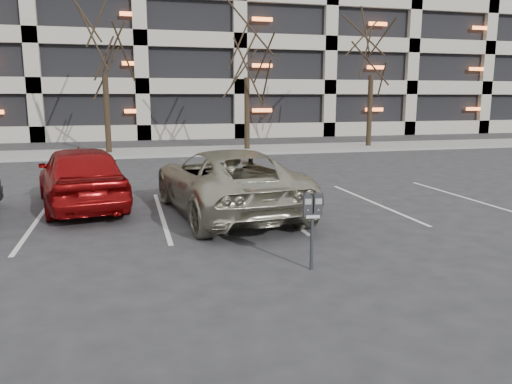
{
  "coord_description": "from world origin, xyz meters",
  "views": [
    {
      "loc": [
        -2.12,
        -9.53,
        2.78
      ],
      "look_at": [
        0.04,
        -1.17,
        1.13
      ],
      "focal_mm": 35.0,
      "sensor_mm": 36.0,
      "label": 1
    }
  ],
  "objects_px": {
    "tree_c": "(247,31)",
    "suv_silver": "(227,181)",
    "tree_b": "(102,23)",
    "parking_meter": "(312,212)",
    "tree_d": "(373,30)",
    "car_red": "(81,176)"
  },
  "relations": [
    {
      "from": "tree_d",
      "to": "suv_silver",
      "type": "relative_size",
      "value": 1.49
    },
    {
      "from": "tree_d",
      "to": "car_red",
      "type": "bearing_deg",
      "value": -139.32
    },
    {
      "from": "tree_b",
      "to": "tree_c",
      "type": "bearing_deg",
      "value": 0.0
    },
    {
      "from": "parking_meter",
      "to": "car_red",
      "type": "height_order",
      "value": "car_red"
    },
    {
      "from": "tree_c",
      "to": "suv_silver",
      "type": "xyz_separation_m",
      "value": [
        -3.83,
        -13.86,
        -5.29
      ]
    },
    {
      "from": "suv_silver",
      "to": "car_red",
      "type": "relative_size",
      "value": 1.23
    },
    {
      "from": "tree_c",
      "to": "suv_silver",
      "type": "height_order",
      "value": "tree_c"
    },
    {
      "from": "tree_d",
      "to": "suv_silver",
      "type": "xyz_separation_m",
      "value": [
        -10.83,
        -13.86,
        -5.57
      ]
    },
    {
      "from": "parking_meter",
      "to": "tree_b",
      "type": "bearing_deg",
      "value": 109.19
    },
    {
      "from": "tree_b",
      "to": "suv_silver",
      "type": "height_order",
      "value": "tree_b"
    },
    {
      "from": "tree_c",
      "to": "suv_silver",
      "type": "distance_m",
      "value": 15.32
    },
    {
      "from": "tree_c",
      "to": "suv_silver",
      "type": "bearing_deg",
      "value": -105.46
    },
    {
      "from": "tree_d",
      "to": "car_red",
      "type": "height_order",
      "value": "tree_d"
    },
    {
      "from": "tree_b",
      "to": "suv_silver",
      "type": "distance_m",
      "value": 15.22
    },
    {
      "from": "tree_b",
      "to": "tree_d",
      "type": "distance_m",
      "value": 14.0
    },
    {
      "from": "tree_c",
      "to": "car_red",
      "type": "bearing_deg",
      "value": -120.69
    },
    {
      "from": "tree_c",
      "to": "tree_d",
      "type": "relative_size",
      "value": 0.96
    },
    {
      "from": "car_red",
      "to": "tree_c",
      "type": "bearing_deg",
      "value": -131.12
    },
    {
      "from": "tree_b",
      "to": "tree_d",
      "type": "relative_size",
      "value": 0.98
    },
    {
      "from": "suv_silver",
      "to": "car_red",
      "type": "xyz_separation_m",
      "value": [
        -3.46,
        1.58,
        0.03
      ]
    },
    {
      "from": "suv_silver",
      "to": "tree_b",
      "type": "bearing_deg",
      "value": -83.47
    },
    {
      "from": "car_red",
      "to": "suv_silver",
      "type": "bearing_deg",
      "value": 145.05
    }
  ]
}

